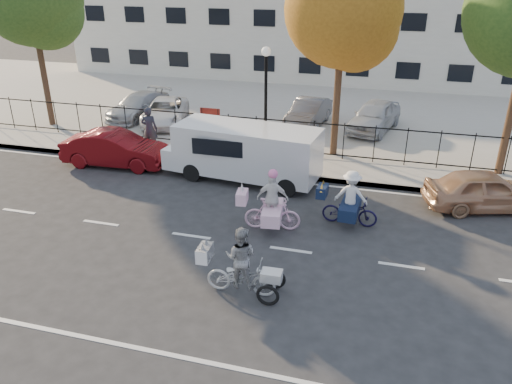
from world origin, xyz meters
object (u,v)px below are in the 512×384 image
(pedestrian, at_px, (149,129))
(lot_car_a, at_px, (139,106))
(lamppost, at_px, (266,83))
(red_sedan, at_px, (116,149))
(lot_car_c, at_px, (308,113))
(bull_bike, at_px, (349,203))
(gold_sedan, at_px, (486,190))
(unicorn_bike, at_px, (271,208))
(white_van, at_px, (245,151))
(zebra_trike, at_px, (241,268))
(lot_car_d, at_px, (375,116))
(lot_car_b, at_px, (165,111))

(pedestrian, relative_size, lot_car_a, 0.45)
(lamppost, height_order, red_sedan, lamppost)
(lamppost, relative_size, lot_car_c, 1.12)
(pedestrian, bearing_deg, lot_car_c, -145.61)
(bull_bike, relative_size, gold_sedan, 0.49)
(unicorn_bike, bearing_deg, white_van, 20.50)
(lamppost, xyz_separation_m, white_van, (-0.19, -2.30, -1.99))
(lot_car_c, bearing_deg, white_van, -92.29)
(zebra_trike, relative_size, lot_car_c, 0.54)
(lot_car_d, bearing_deg, unicorn_bike, -88.37)
(unicorn_bike, relative_size, red_sedan, 0.47)
(lamppost, relative_size, pedestrian, 2.33)
(zebra_trike, distance_m, lot_car_c, 13.53)
(unicorn_bike, distance_m, lot_car_b, 11.58)
(lot_car_a, relative_size, lot_car_c, 1.07)
(lot_car_b, bearing_deg, bull_bike, -55.05)
(lot_car_b, height_order, lot_car_d, lot_car_d)
(lamppost, xyz_separation_m, lot_car_c, (0.98, 4.46, -2.33))
(gold_sedan, xyz_separation_m, lot_car_a, (-15.61, 6.19, 0.09))
(lamppost, height_order, zebra_trike, lamppost)
(bull_bike, distance_m, pedestrian, 9.58)
(lot_car_d, bearing_deg, gold_sedan, -46.50)
(lamppost, bearing_deg, lot_car_b, 152.34)
(unicorn_bike, height_order, gold_sedan, unicorn_bike)
(lamppost, bearing_deg, lot_car_c, 77.66)
(bull_bike, xyz_separation_m, lot_car_d, (0.20, 9.43, 0.14))
(gold_sedan, height_order, lot_car_c, lot_car_c)
(gold_sedan, relative_size, lot_car_c, 1.00)
(zebra_trike, height_order, lot_car_c, zebra_trike)
(lot_car_c, bearing_deg, lot_car_a, -167.03)
(lot_car_a, bearing_deg, zebra_trike, -44.92)
(zebra_trike, height_order, bull_bike, zebra_trike)
(white_van, height_order, pedestrian, white_van)
(pedestrian, relative_size, lot_car_d, 0.46)
(white_van, relative_size, red_sedan, 1.41)
(unicorn_bike, distance_m, lot_car_d, 10.66)
(white_van, height_order, gold_sedan, white_van)
(zebra_trike, distance_m, pedestrian, 10.60)
(red_sedan, bearing_deg, unicorn_bike, -118.93)
(white_van, xyz_separation_m, gold_sedan, (8.22, -0.25, -0.46))
(bull_bike, distance_m, white_van, 4.79)
(lamppost, bearing_deg, bull_bike, -51.08)
(zebra_trike, height_order, unicorn_bike, unicorn_bike)
(zebra_trike, height_order, lot_car_b, zebra_trike)
(bull_bike, relative_size, lot_car_b, 0.45)
(unicorn_bike, bearing_deg, lamppost, 8.35)
(unicorn_bike, bearing_deg, zebra_trike, 173.46)
(lot_car_b, bearing_deg, lot_car_c, -4.52)
(unicorn_bike, xyz_separation_m, gold_sedan, (6.36, 3.20, -0.06))
(white_van, height_order, lot_car_d, white_van)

